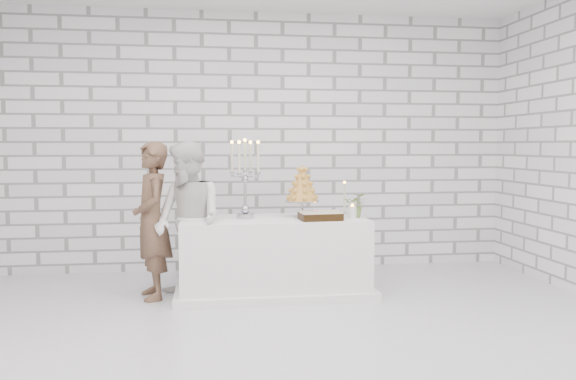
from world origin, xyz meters
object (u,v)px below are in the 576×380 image
object	(u,v)px
croquembouche	(302,191)
candelabra	(245,179)
groom	(152,220)
cake_table	(274,256)
bride	(188,221)

from	to	relation	value
croquembouche	candelabra	bearing A→B (deg)	-177.09
groom	candelabra	distance (m)	0.97
croquembouche	cake_table	bearing A→B (deg)	-168.58
candelabra	cake_table	bearing A→B (deg)	-6.11
groom	bride	bearing A→B (deg)	54.48
bride	candelabra	size ratio (longest dim) A/B	1.93
cake_table	bride	distance (m)	0.91
candelabra	groom	bearing A→B (deg)	-178.29
croquembouche	bride	bearing A→B (deg)	-170.55
groom	bride	size ratio (longest dim) A/B	1.00
candelabra	bride	bearing A→B (deg)	-163.98
candelabra	croquembouche	distance (m)	0.58
cake_table	bride	size ratio (longest dim) A/B	1.20
groom	bride	world-z (taller)	bride
bride	candelabra	bearing A→B (deg)	67.63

